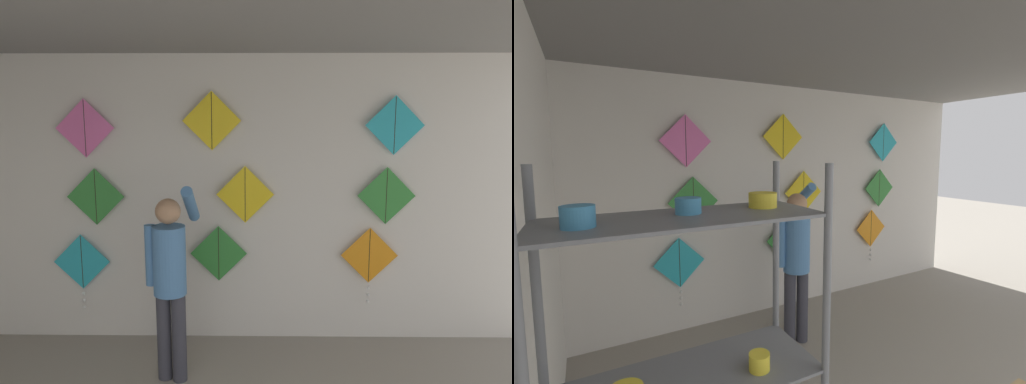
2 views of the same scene
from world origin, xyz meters
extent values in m
cube|color=silver|center=(0.00, 4.01, 1.40)|extent=(5.92, 0.06, 2.80)
cube|color=gray|center=(0.00, 1.99, 2.82)|extent=(5.92, 4.78, 0.04)
cylinder|color=#383842|center=(-0.51, 3.18, 0.39)|extent=(0.12, 0.12, 0.77)
cylinder|color=#383842|center=(-0.38, 3.14, 0.39)|extent=(0.12, 0.12, 0.77)
cylinder|color=#4C7FB7|center=(-0.44, 3.16, 1.06)|extent=(0.27, 0.27, 0.58)
sphere|color=tan|center=(-0.44, 3.16, 1.47)|extent=(0.21, 0.21, 0.21)
cylinder|color=#4C7FB7|center=(-0.60, 3.20, 1.09)|extent=(0.10, 0.10, 0.51)
cylinder|color=#4C7FB7|center=(-0.28, 3.33, 1.50)|extent=(0.10, 0.48, 0.37)
cube|color=#28B2C6|center=(-1.46, 3.92, 0.80)|extent=(0.55, 0.01, 0.55)
cylinder|color=black|center=(-1.46, 3.92, 0.80)|extent=(0.01, 0.01, 0.53)
sphere|color=white|center=(-1.46, 3.91, 0.47)|extent=(0.04, 0.04, 0.04)
sphere|color=white|center=(-1.46, 3.91, 0.40)|extent=(0.04, 0.04, 0.04)
sphere|color=white|center=(-1.46, 3.91, 0.33)|extent=(0.04, 0.04, 0.04)
cube|color=#338C38|center=(-0.11, 3.92, 0.89)|extent=(0.55, 0.01, 0.55)
cylinder|color=black|center=(-0.11, 3.92, 0.89)|extent=(0.01, 0.01, 0.53)
cube|color=orange|center=(1.37, 3.92, 0.88)|extent=(0.55, 0.01, 0.55)
cylinder|color=black|center=(1.37, 3.92, 0.88)|extent=(0.01, 0.01, 0.53)
sphere|color=white|center=(1.37, 3.91, 0.55)|extent=(0.04, 0.04, 0.04)
sphere|color=white|center=(1.37, 3.91, 0.48)|extent=(0.04, 0.04, 0.04)
sphere|color=white|center=(1.37, 3.91, 0.41)|extent=(0.04, 0.04, 0.04)
cube|color=#338C38|center=(-1.29, 3.92, 1.45)|extent=(0.55, 0.01, 0.55)
cylinder|color=black|center=(-1.29, 3.92, 1.45)|extent=(0.01, 0.01, 0.53)
cube|color=yellow|center=(0.16, 3.92, 1.48)|extent=(0.55, 0.01, 0.55)
cylinder|color=black|center=(0.16, 3.92, 1.48)|extent=(0.01, 0.01, 0.53)
cube|color=#338C38|center=(1.51, 3.92, 1.47)|extent=(0.55, 0.01, 0.55)
cylinder|color=black|center=(1.51, 3.92, 1.47)|extent=(0.01, 0.01, 0.53)
cube|color=pink|center=(-1.35, 3.92, 2.11)|extent=(0.55, 0.01, 0.55)
cylinder|color=black|center=(-1.35, 3.92, 2.11)|extent=(0.01, 0.01, 0.53)
cube|color=yellow|center=(-0.15, 3.92, 2.18)|extent=(0.55, 0.01, 0.55)
cylinder|color=black|center=(-0.15, 3.92, 2.18)|extent=(0.01, 0.01, 0.53)
cube|color=#28B2C6|center=(1.56, 3.92, 2.14)|extent=(0.55, 0.01, 0.55)
cylinder|color=black|center=(1.56, 3.92, 2.14)|extent=(0.01, 0.01, 0.53)
camera|label=1|loc=(0.33, -0.78, 2.31)|focal=35.00mm
camera|label=2|loc=(-2.33, 0.30, 1.98)|focal=24.00mm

